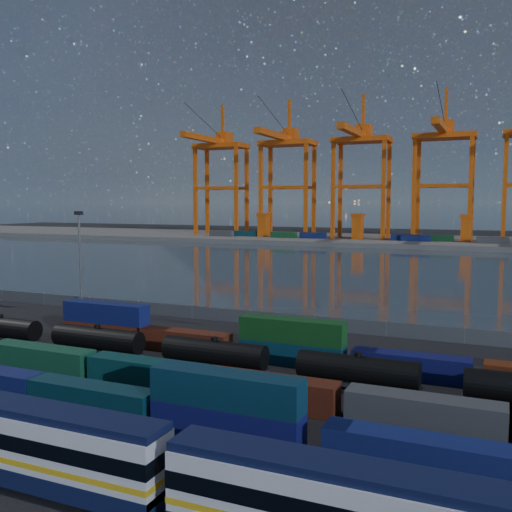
% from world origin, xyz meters
% --- Properties ---
extents(ground, '(700.00, 700.00, 0.00)m').
position_xyz_m(ground, '(0.00, 0.00, 0.00)').
color(ground, black).
rests_on(ground, ground).
extents(harbor_water, '(700.00, 700.00, 0.00)m').
position_xyz_m(harbor_water, '(0.00, 105.00, 0.01)').
color(harbor_water, '#2D3941').
rests_on(harbor_water, ground).
extents(far_quay, '(700.00, 70.00, 2.00)m').
position_xyz_m(far_quay, '(0.00, 210.00, 1.00)').
color(far_quay, '#514F4C').
rests_on(far_quay, ground).
extents(passenger_train, '(76.78, 3.06, 5.25)m').
position_xyz_m(passenger_train, '(4.28, -21.84, 2.64)').
color(passenger_train, silver).
rests_on(passenger_train, ground).
extents(container_row_mid, '(142.00, 2.56, 5.46)m').
position_xyz_m(container_row_mid, '(9.22, -2.76, 1.86)').
color(container_row_mid, '#3C3E41').
rests_on(container_row_mid, ground).
extents(container_row_north, '(141.63, 2.43, 5.17)m').
position_xyz_m(container_row_north, '(-12.65, 10.39, 2.16)').
color(container_row_north, navy).
rests_on(container_row_north, ground).
extents(tanker_string, '(136.16, 2.61, 3.74)m').
position_xyz_m(tanker_string, '(-9.33, 4.66, 1.87)').
color(tanker_string, black).
rests_on(tanker_string, ground).
extents(waterfront_fence, '(160.12, 0.12, 2.20)m').
position_xyz_m(waterfront_fence, '(-0.00, 28.00, 1.00)').
color(waterfront_fence, '#595B5E').
rests_on(waterfront_fence, ground).
extents(yard_light_mast, '(1.60, 0.40, 16.60)m').
position_xyz_m(yard_light_mast, '(-30.00, 26.00, 9.30)').
color(yard_light_mast, slate).
rests_on(yard_light_mast, ground).
extents(gantry_cranes, '(200.32, 48.61, 65.82)m').
position_xyz_m(gantry_cranes, '(-7.50, 203.25, 40.35)').
color(gantry_cranes, '#E95B10').
rests_on(gantry_cranes, ground).
extents(quay_containers, '(172.58, 10.99, 2.60)m').
position_xyz_m(quay_containers, '(-11.00, 195.46, 3.30)').
color(quay_containers, navy).
rests_on(quay_containers, far_quay).
extents(straddle_carriers, '(140.00, 7.00, 11.10)m').
position_xyz_m(straddle_carriers, '(-2.50, 200.00, 7.82)').
color(straddle_carriers, '#E95B10').
rests_on(straddle_carriers, far_quay).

